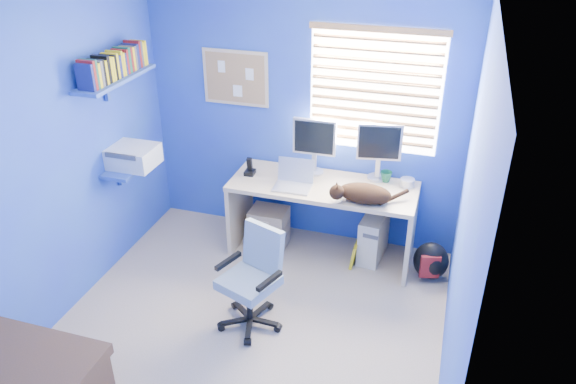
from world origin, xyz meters
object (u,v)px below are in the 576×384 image
(laptop, at_px, (293,177))
(office_chair, at_px, (253,290))
(cat, at_px, (365,193))
(tower_pc, at_px, (374,236))
(desk, at_px, (322,219))

(laptop, bearing_deg, office_chair, -94.68)
(office_chair, bearing_deg, cat, 52.70)
(laptop, height_order, tower_pc, laptop)
(tower_pc, bearing_deg, laptop, -156.42)
(laptop, bearing_deg, cat, -8.00)
(desk, height_order, laptop, laptop)
(tower_pc, relative_size, office_chair, 0.54)
(laptop, distance_m, tower_pc, 0.99)
(tower_pc, xyz_separation_m, office_chair, (-0.76, -1.20, 0.08))
(desk, distance_m, laptop, 0.56)
(office_chair, bearing_deg, tower_pc, 57.53)
(desk, distance_m, cat, 0.64)
(laptop, xyz_separation_m, cat, (0.66, -0.06, -0.03))
(desk, xyz_separation_m, laptop, (-0.25, -0.14, 0.48))
(cat, xyz_separation_m, tower_pc, (0.07, 0.29, -0.60))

